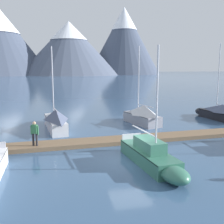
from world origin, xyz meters
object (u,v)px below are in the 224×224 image
person_on_dock (35,132)px  sailboat_far_berth (141,115)px  sailboat_mid_dock_port (55,119)px  sailboat_mid_dock_starboard (152,157)px  sailboat_end_of_dock (218,112)px

person_on_dock → sailboat_far_berth: bearing=35.7°
person_on_dock → sailboat_mid_dock_port: bearing=78.4°
sailboat_mid_dock_starboard → sailboat_end_of_dock: (11.79, 12.02, 0.25)m
sailboat_far_berth → sailboat_mid_dock_port: bearing=-174.5°
sailboat_mid_dock_port → sailboat_end_of_dock: bearing=4.5°
sailboat_mid_dock_starboard → sailboat_end_of_dock: sailboat_end_of_dock is taller
sailboat_mid_dock_starboard → person_on_dock: size_ratio=3.99×
sailboat_mid_dock_port → sailboat_end_of_dock: (17.33, 1.36, -0.10)m
person_on_dock → sailboat_end_of_dock: bearing=22.0°
sailboat_mid_dock_starboard → sailboat_far_berth: bearing=75.8°
sailboat_mid_dock_starboard → sailboat_end_of_dock: size_ratio=0.83×
sailboat_far_berth → person_on_dock: sailboat_far_berth is taller
sailboat_mid_dock_starboard → sailboat_mid_dock_port: bearing=117.5°
sailboat_mid_dock_starboard → person_on_dock: 8.19m
sailboat_mid_dock_port → sailboat_end_of_dock: sailboat_end_of_dock is taller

